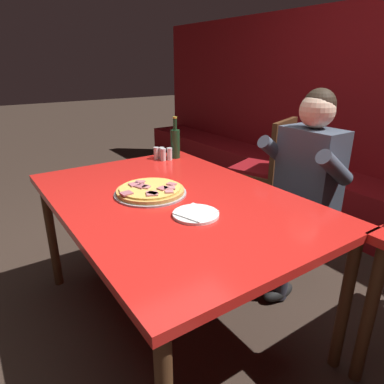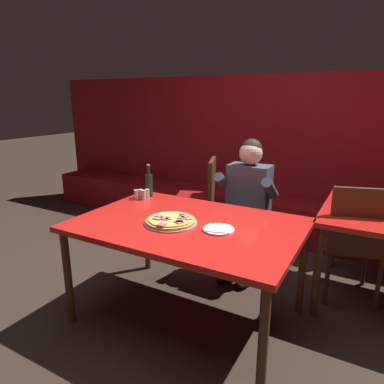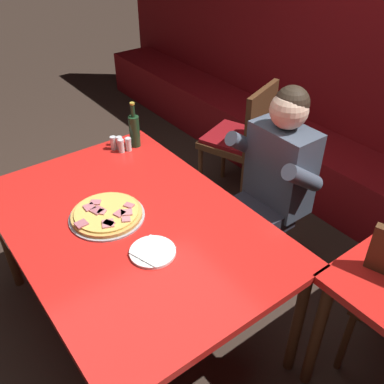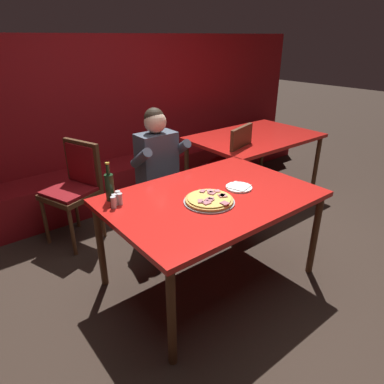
# 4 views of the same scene
# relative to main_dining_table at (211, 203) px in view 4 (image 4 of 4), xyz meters

# --- Properties ---
(ground_plane) EXTENTS (24.00, 24.00, 0.00)m
(ground_plane) POSITION_rel_main_dining_table_xyz_m (0.00, 0.00, -0.70)
(ground_plane) COLOR #33261E
(booth_wall_panel) EXTENTS (6.80, 0.16, 1.90)m
(booth_wall_panel) POSITION_rel_main_dining_table_xyz_m (0.00, 2.18, 0.25)
(booth_wall_panel) COLOR maroon
(booth_wall_panel) RESTS_ON ground_plane
(booth_bench) EXTENTS (6.46, 0.48, 0.46)m
(booth_bench) POSITION_rel_main_dining_table_xyz_m (0.00, 1.86, -0.47)
(booth_bench) COLOR maroon
(booth_bench) RESTS_ON ground_plane
(main_dining_table) EXTENTS (1.58, 1.08, 0.77)m
(main_dining_table) POSITION_rel_main_dining_table_xyz_m (0.00, 0.00, 0.00)
(main_dining_table) COLOR #4C2D19
(main_dining_table) RESTS_ON ground_plane
(pizza) EXTENTS (0.38, 0.38, 0.05)m
(pizza) POSITION_rel_main_dining_table_xyz_m (-0.09, -0.08, 0.08)
(pizza) COLOR #9E9EA3
(pizza) RESTS_ON main_dining_table
(plate_white_paper) EXTENTS (0.21, 0.21, 0.02)m
(plate_white_paper) POSITION_rel_main_dining_table_xyz_m (0.26, -0.04, 0.07)
(plate_white_paper) COLOR white
(plate_white_paper) RESTS_ON main_dining_table
(beer_bottle) EXTENTS (0.07, 0.07, 0.29)m
(beer_bottle) POSITION_rel_main_dining_table_xyz_m (-0.63, 0.41, 0.18)
(beer_bottle) COLOR #19381E
(beer_bottle) RESTS_ON main_dining_table
(shaker_parmesan) EXTENTS (0.04, 0.04, 0.09)m
(shaker_parmesan) POSITION_rel_main_dining_table_xyz_m (-0.65, 0.31, 0.10)
(shaker_parmesan) COLOR silver
(shaker_parmesan) RESTS_ON main_dining_table
(shaker_oregano) EXTENTS (0.04, 0.04, 0.09)m
(shaker_oregano) POSITION_rel_main_dining_table_xyz_m (-0.61, 0.34, 0.10)
(shaker_oregano) COLOR silver
(shaker_oregano) RESTS_ON main_dining_table
(shaker_red_pepper_flakes) EXTENTS (0.04, 0.04, 0.09)m
(shaker_red_pepper_flakes) POSITION_rel_main_dining_table_xyz_m (-0.68, 0.28, 0.10)
(shaker_red_pepper_flakes) COLOR silver
(shaker_red_pepper_flakes) RESTS_ON main_dining_table
(shaker_black_pepper) EXTENTS (0.04, 0.04, 0.09)m
(shaker_black_pepper) POSITION_rel_main_dining_table_xyz_m (-0.61, 0.30, 0.10)
(shaker_black_pepper) COLOR silver
(shaker_black_pepper) RESTS_ON main_dining_table
(diner_seated_blue_shirt) EXTENTS (0.53, 0.53, 1.27)m
(diner_seated_blue_shirt) POSITION_rel_main_dining_table_xyz_m (0.12, 0.85, 0.00)
(diner_seated_blue_shirt) COLOR black
(diner_seated_blue_shirt) RESTS_ON ground_plane
(dining_chair_near_right) EXTENTS (0.56, 0.56, 0.98)m
(dining_chair_near_right) POSITION_rel_main_dining_table_xyz_m (-0.58, 1.31, -0.12)
(dining_chair_near_right) COLOR #4C2D19
(dining_chair_near_right) RESTS_ON ground_plane
(dining_chair_by_booth) EXTENTS (0.55, 0.55, 0.99)m
(dining_chair_by_booth) POSITION_rel_main_dining_table_xyz_m (1.04, 0.85, -0.13)
(dining_chair_by_booth) COLOR #4C2D19
(dining_chair_by_booth) RESTS_ON ground_plane
(background_dining_table) EXTENTS (1.53, 1.02, 0.77)m
(background_dining_table) POSITION_rel_main_dining_table_xyz_m (1.55, 0.94, -0.00)
(background_dining_table) COLOR #4C2D19
(background_dining_table) RESTS_ON ground_plane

